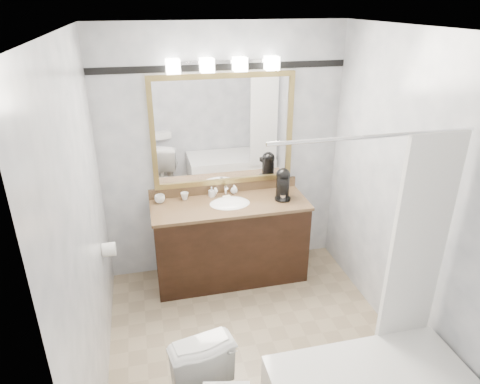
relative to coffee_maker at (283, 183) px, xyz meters
name	(u,v)px	position (x,y,z in m)	size (l,w,h in m)	color
room	(259,213)	(-0.54, -1.02, 0.24)	(2.42, 2.62, 2.52)	gray
vanity	(230,239)	(-0.54, -0.01, -0.57)	(1.53, 0.58, 0.97)	black
mirror	(223,131)	(-0.54, 0.26, 0.49)	(1.40, 0.04, 1.10)	#9C8346
vanity_light_bar	(223,64)	(-0.54, 0.20, 1.12)	(1.02, 0.14, 0.12)	silver
accent_stripe	(222,67)	(-0.54, 0.27, 1.09)	(2.40, 0.01, 0.06)	black
tp_roll	(109,249)	(-1.68, -0.36, -0.31)	(0.12, 0.12, 0.11)	white
coffee_maker	(283,183)	(0.00, 0.00, 0.00)	(0.16, 0.20, 0.31)	black
cup_left	(160,199)	(-1.20, 0.16, -0.12)	(0.10, 0.10, 0.08)	white
cup_right	(185,196)	(-0.96, 0.18, -0.12)	(0.08, 0.08, 0.07)	white
soap_bottle_a	(212,192)	(-0.69, 0.18, -0.11)	(0.05, 0.05, 0.10)	white
soap_bottle_b	(234,189)	(-0.45, 0.21, -0.11)	(0.07, 0.07, 0.09)	white
soap_bar	(227,197)	(-0.54, 0.11, -0.15)	(0.07, 0.05, 0.02)	beige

